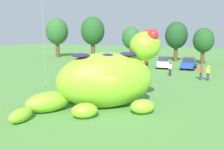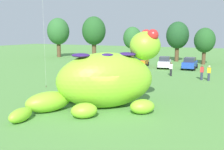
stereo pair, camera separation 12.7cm
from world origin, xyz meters
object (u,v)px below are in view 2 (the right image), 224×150
(car_white, at_px, (165,62))
(spectator_wandering, at_px, (209,73))
(giant_inflatable_creature, at_px, (106,79))
(car_black, at_px, (119,60))
(spectator_near_inflatable, at_px, (202,73))
(car_orange, at_px, (142,61))
(car_blue, at_px, (190,63))
(spectator_mid_field, at_px, (141,71))
(spectator_by_cars, at_px, (171,69))

(car_white, height_order, spectator_wandering, car_white)
(giant_inflatable_creature, bearing_deg, car_white, 94.37)
(car_black, bearing_deg, spectator_near_inflatable, -28.81)
(car_black, height_order, car_orange, same)
(car_blue, xyz_separation_m, spectator_mid_field, (-3.86, -10.07, -0.01))
(car_orange, distance_m, spectator_wandering, 13.59)
(spectator_near_inflatable, bearing_deg, car_black, 151.19)
(car_white, height_order, spectator_near_inflatable, car_white)
(car_white, distance_m, spectator_wandering, 10.81)
(car_white, bearing_deg, spectator_wandering, -48.50)
(car_black, height_order, spectator_near_inflatable, car_black)
(car_orange, relative_size, spectator_by_cars, 2.54)
(giant_inflatable_creature, distance_m, spectator_near_inflatable, 15.08)
(car_orange, distance_m, spectator_near_inflatable, 12.86)
(car_blue, bearing_deg, car_black, -176.07)
(car_orange, bearing_deg, car_white, -1.25)
(giant_inflatable_creature, distance_m, car_white, 22.29)
(giant_inflatable_creature, bearing_deg, spectator_mid_field, 98.80)
(spectator_wandering, bearing_deg, giant_inflatable_creature, -111.20)
(spectator_mid_field, bearing_deg, spectator_wandering, 11.82)
(giant_inflatable_creature, height_order, spectator_by_cars, giant_inflatable_creature)
(car_blue, bearing_deg, spectator_mid_field, -110.98)
(car_black, xyz_separation_m, car_blue, (11.00, 0.76, 0.00))
(spectator_mid_field, xyz_separation_m, spectator_by_cars, (2.86, 2.93, 0.00))
(spectator_mid_field, relative_size, spectator_by_cars, 1.00)
(spectator_by_cars, height_order, spectator_wandering, same)
(car_blue, bearing_deg, car_white, -173.33)
(car_white, xyz_separation_m, spectator_wandering, (7.16, -8.09, -0.01))
(spectator_by_cars, bearing_deg, car_white, 111.25)
(giant_inflatable_creature, distance_m, spectator_mid_field, 12.75)
(giant_inflatable_creature, height_order, car_black, giant_inflatable_creature)
(car_white, height_order, spectator_by_cars, car_white)
(car_black, distance_m, car_white, 7.39)
(spectator_near_inflatable, relative_size, spectator_wandering, 1.00)
(spectator_mid_field, bearing_deg, car_orange, 109.54)
(car_orange, height_order, spectator_mid_field, car_orange)
(spectator_by_cars, bearing_deg, car_black, 147.43)
(car_white, bearing_deg, spectator_near_inflatable, -51.07)
(giant_inflatable_creature, xyz_separation_m, spectator_by_cars, (0.92, 15.47, -1.17))
(car_orange, height_order, spectator_by_cars, car_orange)
(spectator_by_cars, bearing_deg, spectator_wandering, -16.84)
(car_white, relative_size, car_blue, 1.05)
(giant_inflatable_creature, xyz_separation_m, spectator_near_inflatable, (4.69, 14.29, -1.17))
(spectator_by_cars, bearing_deg, giant_inflatable_creature, -93.39)
(spectator_mid_field, bearing_deg, spectator_near_inflatable, 14.70)
(spectator_near_inflatable, xyz_separation_m, spectator_by_cars, (-3.77, 1.19, 0.00))
(giant_inflatable_creature, relative_size, car_orange, 2.28)
(car_black, xyz_separation_m, car_orange, (3.68, 0.41, 0.00))
(car_orange, bearing_deg, car_black, -173.60)
(car_black, relative_size, spectator_by_cars, 2.51)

